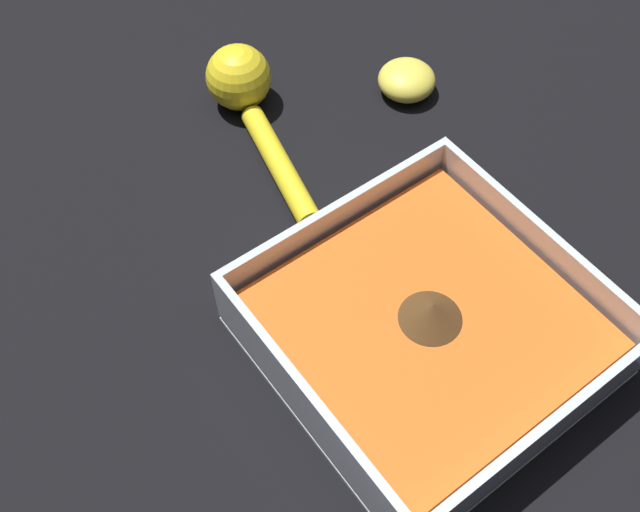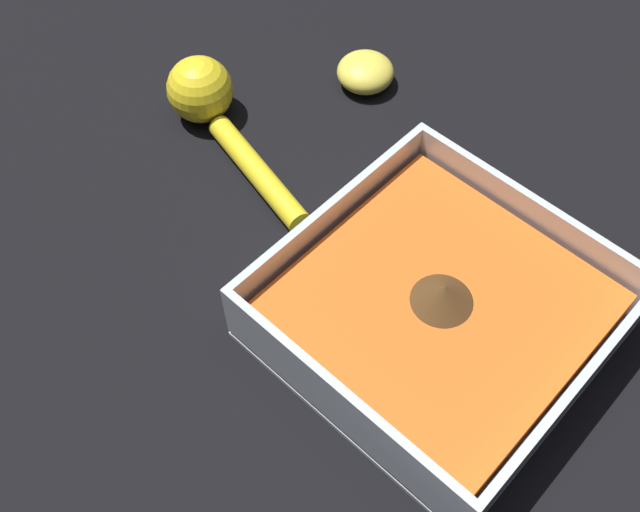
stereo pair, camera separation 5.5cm
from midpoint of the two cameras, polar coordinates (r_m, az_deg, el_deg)
The scene contains 4 objects.
ground_plane at distance 0.55m, azimuth 10.98°, elevation -8.14°, with size 4.00×4.00×0.00m, color black.
square_dish at distance 0.54m, azimuth 11.09°, elevation -5.89°, with size 0.21×0.21×0.06m.
lemon_squeezer at distance 0.67m, azimuth -3.24°, elevation 12.03°, with size 0.19×0.07×0.06m.
lemon_half at distance 0.71m, azimuth 8.90°, elevation 12.98°, with size 0.05×0.05×0.03m.
Camera 1 is at (0.15, -0.21, 0.49)m, focal length 42.00 mm.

